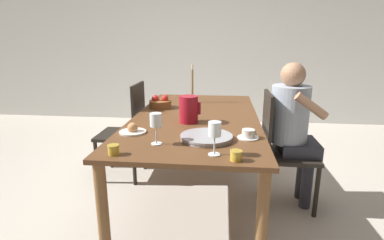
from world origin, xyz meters
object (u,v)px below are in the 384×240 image
object	(u,v)px
red_pitcher	(189,109)
candlestick_tall	(192,87)
jam_jar_red	(113,149)
chair_person_side	(280,147)
person_seated	(293,123)
teacup_near_person	(248,134)
jam_jar_amber	(236,155)
fruit_bowl	(160,103)
wine_glass_water	(156,121)
bread_plate	(133,130)
wine_glass_juice	(215,131)
serving_tray	(206,137)
chair_opposite	(128,129)

from	to	relation	value
red_pitcher	candlestick_tall	bearing A→B (deg)	93.84
red_pitcher	jam_jar_red	size ratio (longest dim) A/B	3.17
chair_person_side	person_seated	size ratio (longest dim) A/B	0.80
teacup_near_person	jam_jar_amber	distance (m)	0.40
jam_jar_red	fruit_bowl	bearing A→B (deg)	89.35
red_pitcher	wine_glass_water	size ratio (longest dim) A/B	1.06
jam_jar_amber	jam_jar_red	world-z (taller)	same
person_seated	red_pitcher	world-z (taller)	person_seated
candlestick_tall	bread_plate	bearing A→B (deg)	-105.67
wine_glass_water	wine_glass_juice	bearing A→B (deg)	-21.47
jam_jar_amber	fruit_bowl	size ratio (longest dim) A/B	0.32
wine_glass_juice	serving_tray	world-z (taller)	wine_glass_juice
fruit_bowl	candlestick_tall	distance (m)	0.42
wine_glass_water	jam_jar_red	bearing A→B (deg)	-135.35
chair_person_side	red_pitcher	xyz separation A→B (m)	(-0.74, -0.11, 0.33)
bread_plate	candlestick_tall	distance (m)	1.14
red_pitcher	wine_glass_water	distance (m)	0.54
chair_opposite	bread_plate	world-z (taller)	chair_opposite
jam_jar_red	fruit_bowl	world-z (taller)	fruit_bowl
wine_glass_water	person_seated	bearing A→B (deg)	34.32
chair_opposite	serving_tray	world-z (taller)	chair_opposite
jam_jar_red	serving_tray	bearing A→B (deg)	32.40
teacup_near_person	fruit_bowl	size ratio (longest dim) A/B	0.69
chair_person_side	serving_tray	bearing A→B (deg)	-48.40
jam_jar_amber	chair_person_side	bearing A→B (deg)	64.80
chair_opposite	fruit_bowl	bearing A→B (deg)	-90.19
chair_opposite	jam_jar_amber	size ratio (longest dim) A/B	14.39
fruit_bowl	wine_glass_water	bearing A→B (deg)	-79.45
jam_jar_amber	candlestick_tall	distance (m)	1.57
person_seated	bread_plate	bearing A→B (deg)	-69.19
teacup_near_person	jam_jar_red	bearing A→B (deg)	-154.11
wine_glass_juice	serving_tray	bearing A→B (deg)	102.74
teacup_near_person	bread_plate	distance (m)	0.79
person_seated	jam_jar_red	size ratio (longest dim) A/B	17.93
bread_plate	fruit_bowl	size ratio (longest dim) A/B	0.91
candlestick_tall	serving_tray	bearing A→B (deg)	-79.66
jam_jar_red	chair_opposite	bearing A→B (deg)	104.89
wine_glass_juice	serving_tray	size ratio (longest dim) A/B	0.57
teacup_near_person	chair_person_side	bearing A→B (deg)	56.22
person_seated	wine_glass_juice	world-z (taller)	person_seated
candlestick_tall	jam_jar_red	bearing A→B (deg)	-100.96
person_seated	fruit_bowl	distance (m)	1.21
teacup_near_person	serving_tray	distance (m)	0.28
wine_glass_juice	jam_jar_red	distance (m)	0.58
chair_opposite	person_seated	distance (m)	1.55
serving_tray	fruit_bowl	size ratio (longest dim) A/B	1.65
fruit_bowl	candlestick_tall	size ratio (longest dim) A/B	0.54
teacup_near_person	fruit_bowl	world-z (taller)	fruit_bowl
wine_glass_water	teacup_near_person	xyz separation A→B (m)	(0.58, 0.18, -0.12)
chair_opposite	jam_jar_amber	distance (m)	1.61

